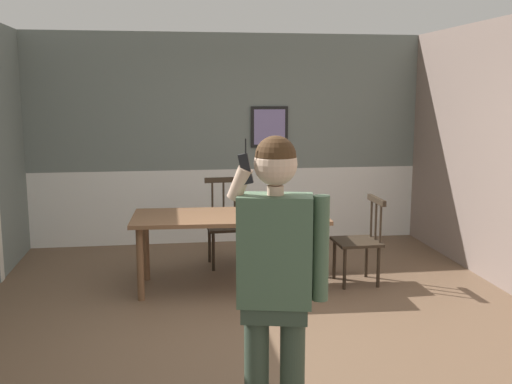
# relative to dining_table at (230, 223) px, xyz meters

# --- Properties ---
(ground_plane) EXTENTS (7.10, 7.10, 0.00)m
(ground_plane) POSITION_rel_dining_table_xyz_m (0.18, -1.26, -0.68)
(ground_plane) COLOR brown
(room_back_partition) EXTENTS (5.30, 0.17, 2.77)m
(room_back_partition) POSITION_rel_dining_table_xyz_m (0.18, 1.97, 0.65)
(room_back_partition) COLOR slate
(room_back_partition) RESTS_ON ground_plane
(dining_table) EXTENTS (2.01, 0.95, 0.77)m
(dining_table) POSITION_rel_dining_table_xyz_m (0.00, 0.00, 0.00)
(dining_table) COLOR brown
(dining_table) RESTS_ON ground_plane
(chair_near_window) EXTENTS (0.46, 0.46, 0.92)m
(chair_near_window) POSITION_rel_dining_table_xyz_m (1.37, -0.06, -0.22)
(chair_near_window) COLOR #2D2319
(chair_near_window) RESTS_ON ground_plane
(chair_by_doorway) EXTENTS (0.47, 0.47, 1.02)m
(chair_by_doorway) POSITION_rel_dining_table_xyz_m (0.04, 0.82, -0.19)
(chair_by_doorway) COLOR #2D2319
(chair_by_doorway) RESTS_ON ground_plane
(person_figure) EXTENTS (0.56, 0.31, 1.79)m
(person_figure) POSITION_rel_dining_table_xyz_m (-0.04, -2.89, 0.36)
(person_figure) COLOR #3A493A
(person_figure) RESTS_ON ground_plane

